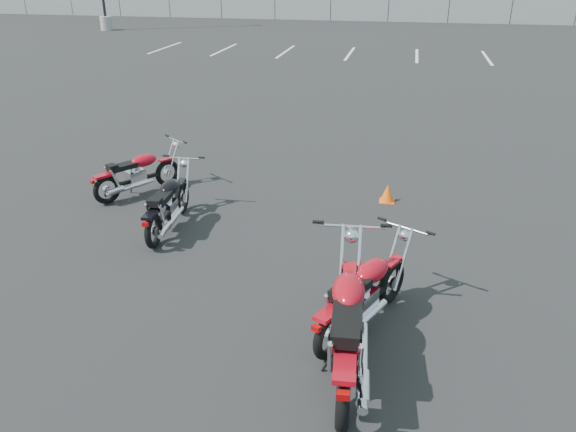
% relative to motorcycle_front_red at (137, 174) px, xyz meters
% --- Properties ---
extents(ground, '(120.00, 120.00, 0.00)m').
position_rel_motorcycle_front_red_xyz_m(ground, '(2.95, -2.36, -0.40)').
color(ground, black).
rests_on(ground, ground).
extents(motorcycle_front_red, '(1.31, 1.67, 0.88)m').
position_rel_motorcycle_front_red_xyz_m(motorcycle_front_red, '(0.00, 0.00, 0.00)').
color(motorcycle_front_red, black).
rests_on(motorcycle_front_red, ground).
extents(motorcycle_second_black, '(0.73, 1.89, 0.92)m').
position_rel_motorcycle_front_red_xyz_m(motorcycle_second_black, '(1.11, -1.24, 0.02)').
color(motorcycle_second_black, black).
rests_on(motorcycle_second_black, ground).
extents(motorcycle_third_red, '(0.92, 2.37, 1.16)m').
position_rel_motorcycle_front_red_xyz_m(motorcycle_third_red, '(4.24, -3.99, 0.12)').
color(motorcycle_third_red, black).
rests_on(motorcycle_third_red, ground).
extents(motorcycle_rear_red, '(1.23, 1.92, 0.97)m').
position_rel_motorcycle_front_red_xyz_m(motorcycle_rear_red, '(4.35, -3.26, 0.04)').
color(motorcycle_rear_red, black).
rests_on(motorcycle_rear_red, ground).
extents(training_cone_near, '(0.27, 0.27, 0.32)m').
position_rel_motorcycle_front_red_xyz_m(training_cone_near, '(4.45, 0.60, -0.25)').
color(training_cone_near, '#FF570D').
rests_on(training_cone_near, ground).
extents(chainlink_fence, '(80.06, 0.06, 1.80)m').
position_rel_motorcycle_front_red_xyz_m(chainlink_fence, '(2.95, 32.64, 0.50)').
color(chainlink_fence, slate).
rests_on(chainlink_fence, ground).
extents(parking_line_stripes, '(15.12, 4.00, 0.01)m').
position_rel_motorcycle_front_red_xyz_m(parking_line_stripes, '(0.45, 17.64, -0.40)').
color(parking_line_stripes, silver).
rests_on(parking_line_stripes, ground).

